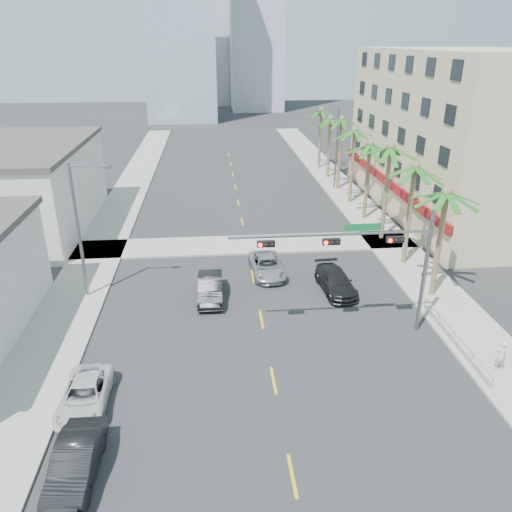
{
  "coord_description": "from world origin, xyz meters",
  "views": [
    {
      "loc": [
        -2.74,
        -16.32,
        15.69
      ],
      "look_at": [
        -0.18,
        11.69,
        3.5
      ],
      "focal_mm": 35.0,
      "sensor_mm": 36.0,
      "label": 1
    }
  ],
  "objects_px": {
    "car_parked_far": "(85,396)",
    "car_lane_right": "(336,281)",
    "car_lane_left": "(210,288)",
    "car_lane_center": "(267,266)",
    "traffic_signal_mast": "(371,253)",
    "car_parked_mid": "(76,462)",
    "pedestrian": "(501,355)"
  },
  "relations": [
    {
      "from": "car_lane_center",
      "to": "pedestrian",
      "type": "relative_size",
      "value": 2.97
    },
    {
      "from": "traffic_signal_mast",
      "to": "car_parked_far",
      "type": "distance_m",
      "value": 16.18
    },
    {
      "from": "car_lane_right",
      "to": "pedestrian",
      "type": "distance_m",
      "value": 11.47
    },
    {
      "from": "car_lane_center",
      "to": "car_lane_right",
      "type": "relative_size",
      "value": 1.0
    },
    {
      "from": "car_parked_far",
      "to": "car_lane_right",
      "type": "xyz_separation_m",
      "value": [
        14.31,
        10.47,
        0.07
      ]
    },
    {
      "from": "car_lane_center",
      "to": "car_lane_left",
      "type": "bearing_deg",
      "value": -144.22
    },
    {
      "from": "traffic_signal_mast",
      "to": "car_lane_center",
      "type": "xyz_separation_m",
      "value": [
        -4.73,
        8.38,
        -4.39
      ]
    },
    {
      "from": "traffic_signal_mast",
      "to": "car_lane_left",
      "type": "bearing_deg",
      "value": 150.31
    },
    {
      "from": "car_parked_mid",
      "to": "car_parked_far",
      "type": "bearing_deg",
      "value": 98.81
    },
    {
      "from": "traffic_signal_mast",
      "to": "car_parked_mid",
      "type": "height_order",
      "value": "traffic_signal_mast"
    },
    {
      "from": "car_parked_mid",
      "to": "car_parked_far",
      "type": "xyz_separation_m",
      "value": [
        -0.56,
        4.12,
        -0.11
      ]
    },
    {
      "from": "car_parked_far",
      "to": "car_lane_center",
      "type": "height_order",
      "value": "car_lane_center"
    },
    {
      "from": "car_parked_mid",
      "to": "pedestrian",
      "type": "xyz_separation_m",
      "value": [
        19.98,
        4.96,
        0.23
      ]
    },
    {
      "from": "traffic_signal_mast",
      "to": "pedestrian",
      "type": "relative_size",
      "value": 6.83
    },
    {
      "from": "car_lane_left",
      "to": "pedestrian",
      "type": "height_order",
      "value": "pedestrian"
    },
    {
      "from": "traffic_signal_mast",
      "to": "car_lane_center",
      "type": "relative_size",
      "value": 2.3
    },
    {
      "from": "car_parked_mid",
      "to": "car_lane_right",
      "type": "height_order",
      "value": "car_parked_mid"
    },
    {
      "from": "car_parked_mid",
      "to": "car_lane_right",
      "type": "xyz_separation_m",
      "value": [
        13.75,
        14.59,
        -0.04
      ]
    },
    {
      "from": "car_lane_center",
      "to": "pedestrian",
      "type": "xyz_separation_m",
      "value": [
        10.56,
        -12.63,
        0.29
      ]
    },
    {
      "from": "car_lane_center",
      "to": "pedestrian",
      "type": "distance_m",
      "value": 16.47
    },
    {
      "from": "traffic_signal_mast",
      "to": "car_parked_far",
      "type": "xyz_separation_m",
      "value": [
        -14.71,
        -5.1,
        -4.43
      ]
    },
    {
      "from": "car_parked_mid",
      "to": "car_lane_left",
      "type": "relative_size",
      "value": 0.98
    },
    {
      "from": "car_parked_far",
      "to": "car_lane_right",
      "type": "distance_m",
      "value": 17.73
    },
    {
      "from": "car_parked_far",
      "to": "car_lane_left",
      "type": "height_order",
      "value": "car_lane_left"
    },
    {
      "from": "car_parked_far",
      "to": "pedestrian",
      "type": "relative_size",
      "value": 2.79
    },
    {
      "from": "traffic_signal_mast",
      "to": "car_parked_mid",
      "type": "relative_size",
      "value": 2.48
    },
    {
      "from": "car_lane_left",
      "to": "pedestrian",
      "type": "bearing_deg",
      "value": -31.6
    },
    {
      "from": "car_lane_left",
      "to": "car_lane_center",
      "type": "height_order",
      "value": "car_lane_left"
    },
    {
      "from": "car_lane_left",
      "to": "pedestrian",
      "type": "relative_size",
      "value": 2.8
    },
    {
      "from": "car_parked_mid",
      "to": "car_lane_center",
      "type": "relative_size",
      "value": 0.93
    },
    {
      "from": "car_lane_left",
      "to": "traffic_signal_mast",
      "type": "bearing_deg",
      "value": -28.93
    },
    {
      "from": "car_lane_center",
      "to": "car_lane_right",
      "type": "xyz_separation_m",
      "value": [
        4.34,
        -3.0,
        0.03
      ]
    }
  ]
}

